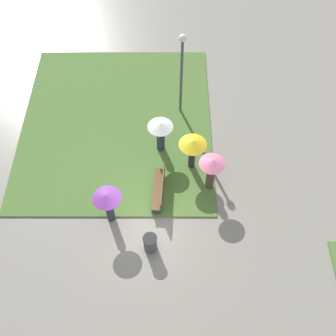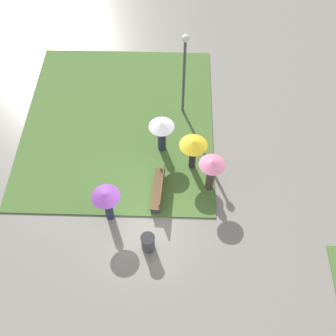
{
  "view_description": "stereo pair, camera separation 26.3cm",
  "coord_description": "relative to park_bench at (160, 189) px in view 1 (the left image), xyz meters",
  "views": [
    {
      "loc": [
        7.86,
        0.89,
        14.96
      ],
      "look_at": [
        -1.79,
        0.88,
        1.07
      ],
      "focal_mm": 45.0,
      "sensor_mm": 36.0,
      "label": 1
    },
    {
      "loc": [
        7.85,
        1.16,
        14.96
      ],
      "look_at": [
        -1.79,
        0.88,
        1.07
      ],
      "focal_mm": 45.0,
      "sensor_mm": 36.0,
      "label": 2
    }
  ],
  "objects": [
    {
      "name": "crowd_person_purple",
      "position": [
        1.1,
        -1.93,
        0.84
      ],
      "size": [
        1.1,
        1.1,
        1.78
      ],
      "rotation": [
        0.0,
        0.0,
        2.73
      ],
      "color": "#282D47",
      "rests_on": "ground_plane"
    },
    {
      "name": "crowd_person_white",
      "position": [
        -2.38,
        0.01,
        0.8
      ],
      "size": [
        1.08,
        1.08,
        1.76
      ],
      "rotation": [
        0.0,
        0.0,
        3.38
      ],
      "color": "#282D47",
      "rests_on": "ground_plane"
    },
    {
      "name": "lawn_patch_near",
      "position": [
        -3.88,
        -2.07,
        -0.45
      ],
      "size": [
        9.89,
        8.73,
        0.06
      ],
      "color": "#4C7033",
      "rests_on": "ground_plane"
    },
    {
      "name": "ground_plane",
      "position": [
        1.19,
        -0.55,
        -0.48
      ],
      "size": [
        90.0,
        90.0,
        0.0
      ],
      "primitive_type": "plane",
      "color": "gray"
    },
    {
      "name": "park_bench",
      "position": [
        0.0,
        0.0,
        0.0
      ],
      "size": [
        2.01,
        0.55,
        0.9
      ],
      "rotation": [
        0.0,
        0.0,
        -0.07
      ],
      "color": "brown",
      "rests_on": "ground_plane"
    },
    {
      "name": "trash_bin",
      "position": [
        2.37,
        -0.33,
        -0.06
      ],
      "size": [
        0.54,
        0.54,
        0.82
      ],
      "color": "#4C4C51",
      "rests_on": "ground_plane"
    },
    {
      "name": "lamp_post",
      "position": [
        -4.69,
        0.91,
        2.34
      ],
      "size": [
        0.32,
        0.32,
        4.38
      ],
      "color": "#474C51",
      "rests_on": "ground_plane"
    },
    {
      "name": "crowd_person_yellow",
      "position": [
        -1.44,
        1.33,
        0.95
      ],
      "size": [
        1.16,
        1.16,
        1.78
      ],
      "rotation": [
        0.0,
        0.0,
        0.19
      ],
      "color": "#2D2333",
      "rests_on": "ground_plane"
    },
    {
      "name": "crowd_person_pink",
      "position": [
        -0.39,
        2.05,
        0.86
      ],
      "size": [
        1.05,
        1.05,
        1.88
      ],
      "rotation": [
        0.0,
        0.0,
        4.26
      ],
      "color": "#47382D",
      "rests_on": "ground_plane"
    }
  ]
}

